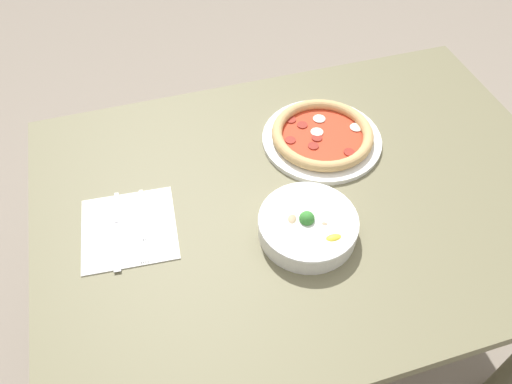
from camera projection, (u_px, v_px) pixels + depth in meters
name	position (u px, v px, depth m)	size (l,w,h in m)	color
ground_plane	(291.00, 335.00, 1.69)	(8.00, 8.00, 0.00)	gray
dining_table	(305.00, 221.00, 1.21)	(1.21, 0.86, 0.74)	#706B4C
pizza	(322.00, 136.00, 1.22)	(0.29, 0.29, 0.04)	white
bowl	(308.00, 225.00, 1.03)	(0.21, 0.21, 0.07)	white
napkin	(129.00, 229.00, 1.06)	(0.21, 0.21, 0.00)	white
fork	(143.00, 223.00, 1.06)	(0.03, 0.19, 0.00)	silver
knife	(117.00, 227.00, 1.06)	(0.03, 0.21, 0.01)	silver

